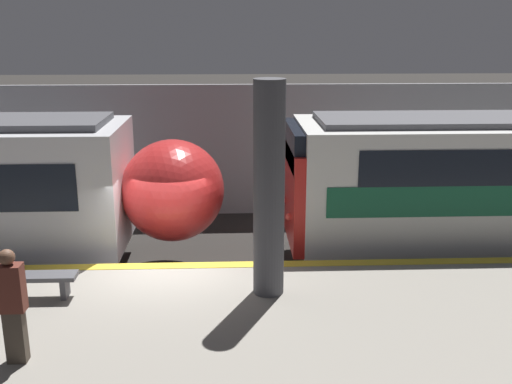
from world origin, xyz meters
The scene contains 6 objects.
ground_plane centered at (0.00, 0.00, 0.00)m, with size 120.00×120.00×0.00m, color #282623.
platform centered at (0.00, -2.29, 0.50)m, with size 40.00×4.58×1.02m.
station_rear_barrier centered at (0.00, 6.51, 2.02)m, with size 50.00×0.15×4.03m.
support_pillar_near centered at (2.06, -1.45, 2.95)m, with size 0.56×0.56×3.89m.
person_waiting centered at (-1.75, -3.65, 1.94)m, with size 0.38×0.24×1.75m.
platform_bench centered at (-2.16, -1.51, 1.35)m, with size 1.50×0.40×0.45m.
Camera 1 is at (1.41, -11.57, 5.79)m, focal length 42.00 mm.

